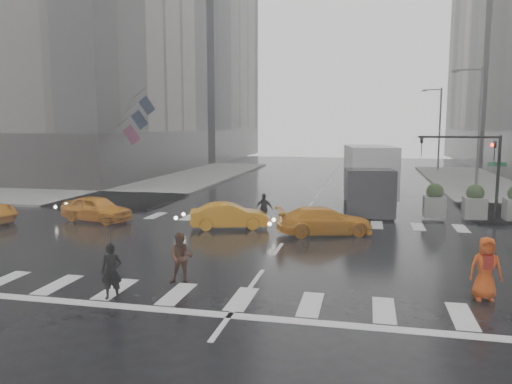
% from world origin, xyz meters
% --- Properties ---
extents(ground, '(120.00, 120.00, 0.00)m').
position_xyz_m(ground, '(0.00, 0.00, 0.00)').
color(ground, black).
rests_on(ground, ground).
extents(sidewalk_nw, '(35.00, 35.00, 0.15)m').
position_xyz_m(sidewalk_nw, '(-19.50, 17.50, 0.07)').
color(sidewalk_nw, gray).
rests_on(sidewalk_nw, ground).
extents(building_nw, '(26.05, 26.05, 38.00)m').
position_xyz_m(building_nw, '(-29.00, 27.00, 17.25)').
color(building_nw, '#A69F90').
rests_on(building_nw, ground).
extents(building_nw_far, '(26.05, 26.05, 44.00)m').
position_xyz_m(building_nw_far, '(-29.00, 56.00, 20.19)').
color(building_nw_far, slate).
rests_on(building_nw_far, ground).
extents(road_markings, '(18.00, 48.00, 0.01)m').
position_xyz_m(road_markings, '(0.00, 0.00, 0.01)').
color(road_markings, silver).
rests_on(road_markings, ground).
extents(traffic_signal_pole, '(4.45, 0.42, 4.50)m').
position_xyz_m(traffic_signal_pole, '(9.01, 8.01, 3.22)').
color(traffic_signal_pole, black).
rests_on(traffic_signal_pole, ground).
extents(street_lamp_near, '(2.15, 0.22, 9.00)m').
position_xyz_m(street_lamp_near, '(10.87, 18.00, 4.95)').
color(street_lamp_near, '#59595B').
rests_on(street_lamp_near, ground).
extents(street_lamp_far, '(2.15, 0.22, 9.00)m').
position_xyz_m(street_lamp_far, '(10.87, 38.00, 4.95)').
color(street_lamp_far, '#59595B').
rests_on(street_lamp_far, ground).
extents(planter_west, '(1.10, 1.10, 1.80)m').
position_xyz_m(planter_west, '(7.00, 8.20, 0.98)').
color(planter_west, gray).
rests_on(planter_west, ground).
extents(planter_mid, '(1.10, 1.10, 1.80)m').
position_xyz_m(planter_mid, '(9.00, 8.20, 0.98)').
color(planter_mid, gray).
rests_on(planter_mid, ground).
extents(flag_cluster, '(2.87, 3.06, 4.69)m').
position_xyz_m(flag_cluster, '(-15.08, 18.50, 5.64)').
color(flag_cluster, '#59595B').
rests_on(flag_cluster, ground).
extents(pedestrian_black, '(1.18, 1.20, 2.43)m').
position_xyz_m(pedestrian_black, '(-3.66, -6.80, 1.62)').
color(pedestrian_black, black).
rests_on(pedestrian_black, ground).
extents(pedestrian_brown, '(0.88, 0.74, 1.61)m').
position_xyz_m(pedestrian_brown, '(-2.27, -4.90, 0.80)').
color(pedestrian_brown, '#4F2C1C').
rests_on(pedestrian_brown, ground).
extents(pedestrian_orange, '(0.91, 0.61, 1.84)m').
position_xyz_m(pedestrian_orange, '(6.86, -4.48, 0.92)').
color(pedestrian_orange, '#D7470F').
rests_on(pedestrian_orange, ground).
extents(pedestrian_far_a, '(1.01, 0.72, 1.57)m').
position_xyz_m(pedestrian_far_a, '(-1.60, 5.00, 0.79)').
color(pedestrian_far_a, black).
rests_on(pedestrian_far_a, ground).
extents(pedestrian_far_b, '(1.30, 1.02, 1.78)m').
position_xyz_m(pedestrian_far_b, '(3.84, 8.25, 0.89)').
color(pedestrian_far_b, black).
rests_on(pedestrian_far_b, ground).
extents(taxi_front, '(4.20, 2.47, 1.34)m').
position_xyz_m(taxi_front, '(-10.33, 3.81, 0.67)').
color(taxi_front, orange).
rests_on(taxi_front, ground).
extents(taxi_mid, '(4.02, 2.45, 1.25)m').
position_xyz_m(taxi_mid, '(-3.05, 3.58, 0.63)').
color(taxi_mid, orange).
rests_on(taxi_mid, ground).
extents(taxi_rear, '(4.27, 2.98, 1.28)m').
position_xyz_m(taxi_rear, '(1.60, 3.20, 0.64)').
color(taxi_rear, orange).
rests_on(taxi_rear, ground).
extents(box_truck, '(2.65, 7.08, 3.76)m').
position_xyz_m(box_truck, '(3.60, 10.46, 2.01)').
color(box_truck, silver).
rests_on(box_truck, ground).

